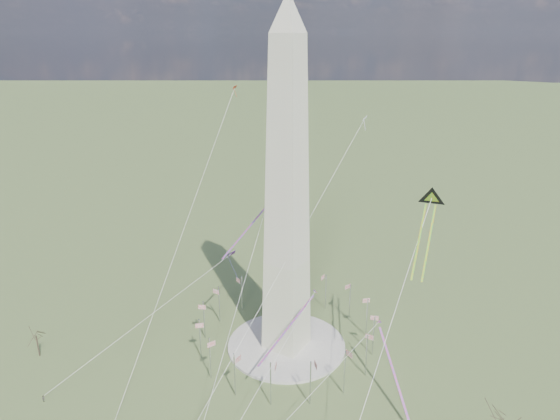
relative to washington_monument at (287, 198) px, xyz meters
The scene contains 13 objects.
ground 47.95m from the washington_monument, ahead, with size 2000.00×2000.00×0.00m, color #445F2F.
plaza 47.55m from the washington_monument, ahead, with size 36.00×36.00×0.80m, color #BDB7AD.
washington_monument is the anchor object (origin of this frame).
flagpole_ring 40.68m from the washington_monument, 169.63° to the right, with size 54.40×54.40×13.00m.
tree_far 84.32m from the washington_monument, 144.09° to the right, with size 5.90×5.90×10.33m.
person_west 82.90m from the washington_monument, 127.00° to the right, with size 0.85×0.66×1.75m, color gray.
kite_delta_black 37.94m from the washington_monument, 14.62° to the left, with size 8.95×21.69×17.70m.
kite_diamond_purple 36.56m from the washington_monument, 166.26° to the left, with size 2.61×3.63×10.61m.
kite_streamer_left 32.28m from the washington_monument, 49.61° to the right, with size 6.63×20.99×14.68m.
kite_streamer_mid 16.61m from the washington_monument, behind, with size 4.75×18.82×13.02m.
kite_streamer_right 50.01m from the washington_monument, ahead, with size 17.65×18.56×16.63m.
kite_small_red 53.66m from the washington_monument, 143.61° to the left, with size 1.23×1.91×4.21m.
kite_small_white 46.79m from the washington_monument, 85.66° to the left, with size 1.59×1.96×5.17m.
Camera 1 is at (67.68, -111.39, 90.93)m, focal length 32.00 mm.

